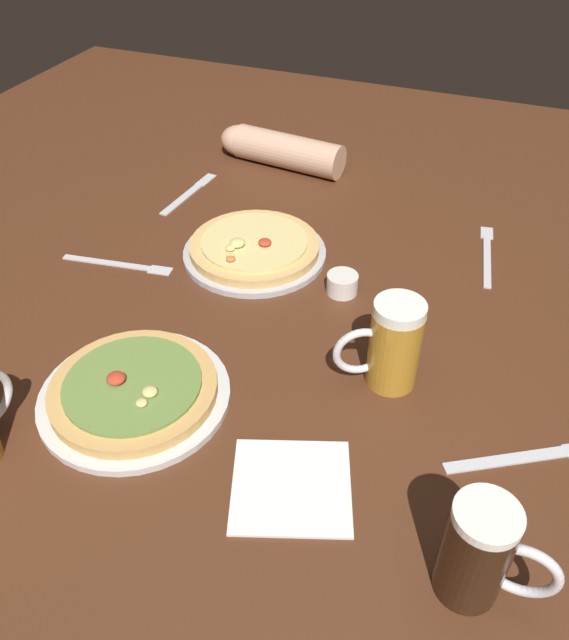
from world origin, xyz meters
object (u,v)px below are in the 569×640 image
ramekin_sauce (342,284)px  knife_right (527,456)px  napkin_folded (291,485)px  pizza_plate_far (254,249)px  fork_spare (120,264)px  beer_mug_dark (480,553)px  pizza_plate_near (134,391)px  knife_spare (189,193)px  diner_arm (276,149)px  beer_mug_amber (392,345)px  fork_left (487,253)px

ramekin_sauce → knife_right: bearing=-37.3°
napkin_folded → pizza_plate_far: bearing=118.5°
napkin_folded → fork_spare: (-0.49, 0.36, -0.00)m
beer_mug_dark → fork_spare: beer_mug_dark is taller
napkin_folded → fork_spare: napkin_folded is taller
pizza_plate_near → knife_right: bearing=10.2°
pizza_plate_near → beer_mug_dark: bearing=-12.6°
knife_right → knife_spare: (-0.79, 0.50, 0.00)m
pizza_plate_near → diner_arm: size_ratio=0.90×
knife_spare → fork_spare: bearing=-88.5°
beer_mug_amber → beer_mug_dark: bearing=-59.7°
ramekin_sauce → fork_spare: 0.44m
pizza_plate_far → fork_left: bearing=21.8°
ramekin_sauce → fork_spare: bearing=-170.0°
beer_mug_dark → beer_mug_amber: (-0.17, 0.30, 0.00)m
ramekin_sauce → fork_left: size_ratio=0.26×
pizza_plate_near → ramekin_sauce: size_ratio=5.05×
ramekin_sauce → fork_left: ramekin_sauce is taller
pizza_plate_near → beer_mug_amber: 0.39m
fork_left → napkin_folded: bearing=-104.2°
fork_spare → beer_mug_amber: bearing=-11.7°
beer_mug_dark → beer_mug_amber: size_ratio=0.97×
beer_mug_amber → knife_right: size_ratio=0.70×
ramekin_sauce → knife_right: 0.45m
napkin_folded → knife_right: napkin_folded is taller
fork_left → knife_spare: same height
pizza_plate_far → beer_mug_dark: (0.50, -0.54, 0.06)m
pizza_plate_far → knife_right: bearing=-30.1°
napkin_folded → knife_spare: 0.83m
napkin_folded → diner_arm: bearing=113.1°
ramekin_sauce → knife_right: size_ratio=0.27×
knife_right → beer_mug_amber: bearing=160.6°
diner_arm → fork_left: bearing=-21.8°
fork_left → diner_arm: diner_arm is taller
beer_mug_amber → napkin_folded: 0.26m
beer_mug_dark → fork_left: bearing=96.0°
knife_spare → ramekin_sauce: bearing=-27.4°
beer_mug_dark → fork_spare: (-0.74, 0.41, -0.07)m
pizza_plate_near → napkin_folded: 0.29m
pizza_plate_far → beer_mug_amber: (0.33, -0.24, 0.06)m
ramekin_sauce → diner_arm: bearing=125.0°
ramekin_sauce → knife_spare: ramekin_sauce is taller
pizza_plate_near → napkin_folded: size_ratio=1.83×
fork_left → fork_spare: (-0.66, -0.30, 0.00)m
ramekin_sauce → diner_arm: diner_arm is taller
beer_mug_amber → knife_spare: size_ratio=0.72×
pizza_plate_far → napkin_folded: 0.55m
pizza_plate_far → beer_mug_dark: bearing=-46.8°
beer_mug_amber → fork_spare: 0.58m
diner_arm → fork_spare: bearing=-103.4°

